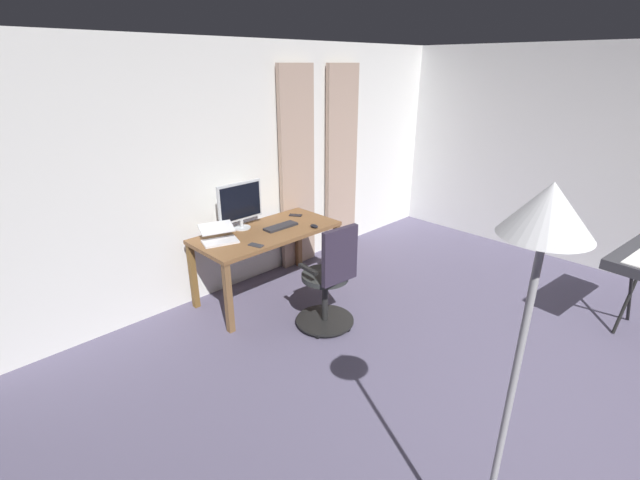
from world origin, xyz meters
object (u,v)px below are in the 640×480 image
at_px(desk, 267,239).
at_px(computer_mouse, 314,226).
at_px(office_chair, 330,282).
at_px(laptop, 219,236).
at_px(cell_phone_by_monitor, 256,245).
at_px(computer_keyboard, 281,226).
at_px(floor_lamp, 537,267).
at_px(computer_monitor, 240,203).
at_px(cell_phone_face_up, 296,215).

distance_m(desk, computer_mouse, 0.51).
xyz_separation_m(office_chair, laptop, (0.52, -1.01, 0.31)).
distance_m(office_chair, cell_phone_by_monitor, 0.79).
bearing_deg(cell_phone_by_monitor, computer_keyboard, -173.12).
bearing_deg(desk, computer_keyboard, 168.68).
height_order(computer_keyboard, laptop, laptop).
distance_m(desk, floor_lamp, 3.28).
bearing_deg(laptop, computer_monitor, -140.94).
relative_size(desk, computer_mouse, 15.11).
xyz_separation_m(computer_monitor, floor_lamp, (0.88, 3.19, 0.66)).
distance_m(laptop, cell_phone_by_monitor, 0.39).
bearing_deg(computer_mouse, cell_phone_by_monitor, -2.50).
relative_size(office_chair, computer_monitor, 2.03).
bearing_deg(computer_mouse, laptop, -22.19).
xyz_separation_m(desk, cell_phone_by_monitor, (0.33, 0.25, 0.10)).
xyz_separation_m(desk, computer_keyboard, (-0.16, 0.03, 0.10)).
bearing_deg(floor_lamp, cell_phone_face_up, -116.61).
relative_size(desk, floor_lamp, 0.76).
bearing_deg(floor_lamp, computer_keyboard, -112.08).
distance_m(computer_monitor, cell_phone_by_monitor, 0.59).
height_order(office_chair, floor_lamp, floor_lamp).
xyz_separation_m(computer_keyboard, cell_phone_by_monitor, (0.49, 0.22, -0.01)).
relative_size(laptop, floor_lamp, 0.20).
xyz_separation_m(computer_monitor, cell_phone_face_up, (-0.67, 0.09, -0.27)).
distance_m(computer_monitor, laptop, 0.46).
height_order(computer_keyboard, cell_phone_face_up, computer_keyboard).
bearing_deg(cell_phone_by_monitor, cell_phone_face_up, -172.10).
xyz_separation_m(laptop, cell_phone_by_monitor, (-0.19, 0.34, -0.04)).
height_order(office_chair, laptop, office_chair).
bearing_deg(computer_monitor, office_chair, 97.24).
bearing_deg(cell_phone_by_monitor, computer_monitor, -127.68).
bearing_deg(computer_monitor, cell_phone_by_monitor, 69.56).
height_order(computer_keyboard, cell_phone_by_monitor, computer_keyboard).
bearing_deg(office_chair, cell_phone_by_monitor, 121.65).
bearing_deg(computer_mouse, computer_monitor, -43.42).
height_order(office_chair, computer_monitor, computer_monitor).
bearing_deg(office_chair, cell_phone_face_up, 68.88).
bearing_deg(desk, computer_monitor, -59.36).
height_order(office_chair, computer_keyboard, office_chair).
relative_size(computer_monitor, cell_phone_by_monitor, 3.59).
xyz_separation_m(cell_phone_face_up, cell_phone_by_monitor, (0.86, 0.40, 0.00)).
xyz_separation_m(computer_keyboard, floor_lamp, (1.18, 2.92, 0.92)).
bearing_deg(computer_monitor, desk, 120.64).
bearing_deg(floor_lamp, cell_phone_by_monitor, -104.48).
bearing_deg(office_chair, computer_keyboard, 85.12).
xyz_separation_m(desk, cell_phone_face_up, (-0.53, -0.15, 0.10)).
relative_size(office_chair, computer_keyboard, 2.77).
distance_m(computer_monitor, floor_lamp, 3.37).
relative_size(computer_mouse, cell_phone_by_monitor, 0.69).
height_order(office_chair, computer_mouse, office_chair).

